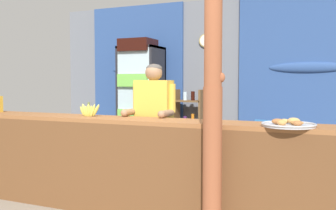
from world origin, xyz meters
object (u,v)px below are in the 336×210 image
Objects in this scene: pastry_tray at (289,124)px; banana_bunch at (89,111)px; plastic_lawn_chair at (274,148)px; soda_bottle_cola at (208,113)px; timber_post at (213,93)px; drink_fridge at (141,97)px; shopkeeper at (154,115)px; stall_counter at (134,158)px; bottle_shelf_rack at (189,126)px.

banana_bunch is (-2.07, 0.12, 0.04)m from pastry_tray.
soda_bottle_cola is (-0.37, -1.72, 0.57)m from plastic_lawn_chair.
pastry_tray is 1.66× the size of banana_bunch.
soda_bottle_cola is (-0.12, 0.24, -0.19)m from timber_post.
pastry_tray is at bearing -41.23° from drink_fridge.
shopkeeper is at bearing -58.55° from drink_fridge.
pastry_tray is at bearing 0.18° from soda_bottle_cola.
plastic_lawn_chair is 1.85m from soda_bottle_cola.
stall_counter is 0.77m from banana_bunch.
plastic_lawn_chair is at bearing 46.28° from shopkeeper.
pastry_tray is (0.58, 0.25, -0.26)m from timber_post.
shopkeeper reaches higher than plastic_lawn_chair.
timber_post is 1.29× the size of drink_fridge.
timber_post is 0.68m from pastry_tray.
pastry_tray is at bearing 22.95° from timber_post.
bottle_shelf_rack reaches higher than stall_counter.
soda_bottle_cola reaches higher than pastry_tray.
soda_bottle_cola is 0.77× the size of banana_bunch.
drink_fridge is at bearing 167.20° from plastic_lawn_chair.
bottle_shelf_rack is at bearing 98.07° from shopkeeper.
pastry_tray is (1.46, 0.00, 0.40)m from stall_counter.
stall_counter is at bearing -86.62° from shopkeeper.
shopkeeper reaches higher than bottle_shelf_rack.
soda_bottle_cola is (1.05, -2.38, 0.42)m from bottle_shelf_rack.
bottle_shelf_rack is 4.57× the size of banana_bunch.
shopkeeper is at bearing 33.44° from banana_bunch.
timber_post reaches higher than stall_counter.
soda_bottle_cola is at bearing -5.12° from banana_bunch.
soda_bottle_cola reaches higher than stall_counter.
shopkeeper reaches higher than soda_bottle_cola.
shopkeeper reaches higher than stall_counter.
banana_bunch is (-1.74, -1.60, 0.55)m from plastic_lawn_chair.
drink_fridge is 4.56× the size of pastry_tray.
drink_fridge reaches higher than plastic_lawn_chair.
shopkeeper is at bearing 93.38° from stall_counter.
soda_bottle_cola is at bearing -33.01° from shopkeeper.
shopkeeper is 0.71m from banana_bunch.
shopkeeper is (-0.90, 0.76, -0.27)m from timber_post.
shopkeeper is at bearing 146.99° from soda_bottle_cola.
banana_bunch is (-1.37, 0.12, -0.02)m from soda_bottle_cola.
plastic_lawn_chair is (0.25, 1.97, -0.76)m from timber_post.
timber_post reaches higher than plastic_lawn_chair.
banana_bunch is (-0.59, -0.39, 0.06)m from shopkeeper.
bottle_shelf_rack is at bearing 81.92° from banana_bunch.
stall_counter is 2.52m from drink_fridge.
plastic_lawn_chair is at bearing 42.50° from banana_bunch.
pastry_tray is (0.33, -1.72, 0.50)m from plastic_lawn_chair.
banana_bunch is (-1.49, 0.37, -0.21)m from timber_post.
drink_fridge reaches higher than bottle_shelf_rack.
timber_post reaches higher than shopkeeper.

